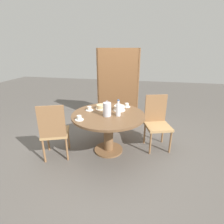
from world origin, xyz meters
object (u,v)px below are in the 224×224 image
Objects in this scene: bookshelf at (118,86)px; water_bottle at (118,109)px; chair_b at (157,121)px; coffee_pot at (107,109)px; chair_a at (54,131)px; cake_main at (119,108)px; cake_second at (101,107)px; cup_c at (89,109)px; cup_b at (127,105)px; cup_a at (79,118)px.

water_bottle is (0.28, -1.56, -0.04)m from bookshelf.
coffee_pot is at bearing -170.51° from chair_b.
chair_a is at bearing -173.96° from chair_b.
cake_second is at bearing 178.45° from cake_main.
water_bottle is 2.03× the size of cup_c.
cup_b is 1.00× the size of cup_c.
coffee_pot is 0.47m from cup_a.
cake_main is 0.24m from cup_b.
bookshelf is at bearing 93.61° from coffee_pot.
bookshelf is 1.60m from coffee_pot.
bookshelf is (-0.93, 1.17, 0.35)m from chair_b.
water_bottle is at bearing 13.08° from coffee_pot.
cup_a is at bearing 81.40° from bookshelf.
chair_b is 0.82m from water_bottle.
chair_a is 1.36m from cup_b.
cake_main is 1.57× the size of cup_a.
chair_a is 1.16m from cake_main.
cup_c is (-0.27, -1.40, -0.12)m from bookshelf.
chair_a is 0.70m from cup_c.
bookshelf is 8.28× the size of cake_main.
cup_b is at bearing 50.20° from cup_a.
chair_b is 1.05m from cake_second.
chair_a is 3.56× the size of water_bottle.
bookshelf is at bearing 79.30° from cup_c.
cake_main is at bearing 62.79° from coffee_pot.
chair_b is at bearing 128.42° from bookshelf.
bookshelf is at bearing 86.14° from cake_second.
chair_a is at bearing 69.53° from bookshelf.
bookshelf is 1.58m from water_bottle.
water_bottle is 0.27m from cake_main.
cup_c is at bearing 88.15° from cup_a.
bookshelf is 1.88m from cup_a.
cup_c is at bearing 173.27° from chair_b.
chair_b is 7.23× the size of cup_a.
water_bottle is at bearing 177.99° from chair_a.
coffee_pot reaches higher than chair_b.
chair_b is (1.64, 0.72, 0.00)m from chair_a.
cup_a is (-1.21, -0.68, 0.24)m from chair_b.
bookshelf reaches higher than cup_c.
water_bottle is (0.99, 0.33, 0.32)m from chair_a.
chair_a reaches higher than cup_c.
cake_main is at bearing -1.55° from cake_second.
cup_a is at bearing -168.45° from chair_b.
chair_b is at bearing -177.06° from chair_a.
bookshelf reaches higher than cup_a.
water_bottle reaches higher than cup_a.
water_bottle is at bearing -99.63° from cup_b.
coffee_pot is 1.39× the size of cake_second.
cup_b is (0.11, 0.22, -0.01)m from cake_main.
bookshelf is 1.15m from cup_b.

